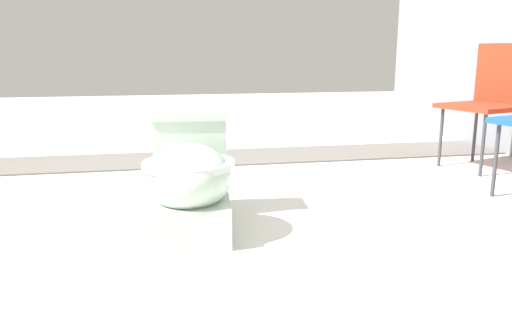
{
  "coord_description": "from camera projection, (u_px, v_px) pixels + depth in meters",
  "views": [
    {
      "loc": [
        2.26,
        0.02,
        0.78
      ],
      "look_at": [
        0.1,
        0.45,
        0.3
      ],
      "focal_mm": 35.0,
      "sensor_mm": 36.0,
      "label": 1
    }
  ],
  "objects": [
    {
      "name": "toilet",
      "position": [
        190.0,
        180.0,
        2.21
      ],
      "size": [
        0.66,
        0.43,
        0.52
      ],
      "rotation": [
        0.0,
        0.0,
        -0.09
      ],
      "color": "#B2C6B7",
      "rests_on": "ground"
    },
    {
      "name": "folding_chair_left",
      "position": [
        493.0,
        92.0,
        3.34
      ],
      "size": [
        0.54,
        0.54,
        0.83
      ],
      "rotation": [
        0.0,
        0.0,
        -1.29
      ],
      "color": "red",
      "rests_on": "ground"
    },
    {
      "name": "ground_plane",
      "position": [
        158.0,
        222.0,
        2.33
      ],
      "size": [
        14.0,
        14.0,
        0.0
      ],
      "primitive_type": "plane",
      "color": "beige"
    },
    {
      "name": "gravel_strip",
      "position": [
        225.0,
        157.0,
        3.72
      ],
      "size": [
        0.56,
        8.0,
        0.01
      ],
      "primitive_type": "cube",
      "color": "#605B56",
      "rests_on": "ground"
    }
  ]
}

